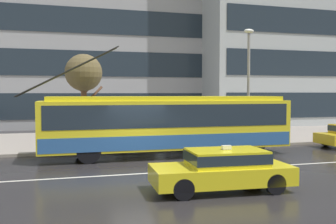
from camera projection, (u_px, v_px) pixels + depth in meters
ground_plane at (143, 167)px, 15.54m from camera, size 160.00×160.00×0.00m
sidewalk_slab at (113, 140)px, 24.28m from camera, size 80.00×10.00×0.14m
lane_centre_line at (150, 173)px, 14.38m from camera, size 72.00×0.14×0.01m
trolleybus at (168, 123)px, 18.35m from camera, size 12.73×2.62×5.13m
taxi_oncoming_near at (223, 168)px, 11.79m from camera, size 4.36×2.02×1.39m
bus_shelter at (139, 109)px, 21.68m from camera, size 3.53×1.69×2.62m
pedestrian_at_shelter at (127, 117)px, 21.11m from camera, size 1.37×1.37×1.90m
pedestrian_approaching_curb at (224, 116)px, 22.66m from camera, size 1.14×1.14×1.91m
street_lamp at (249, 76)px, 21.67m from camera, size 0.60×0.32×6.48m
street_tree_bare at (84, 74)px, 21.32m from camera, size 2.16×2.15×5.04m
office_tower_corner_left at (62, 29)px, 36.30m from camera, size 27.01×11.00×18.19m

